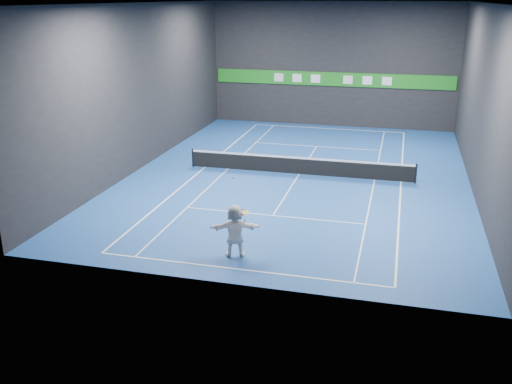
% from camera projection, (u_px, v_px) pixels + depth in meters
% --- Properties ---
extents(ground, '(26.00, 26.00, 0.00)m').
position_uv_depth(ground, '(299.00, 175.00, 31.43)').
color(ground, '#1A4590').
rests_on(ground, ground).
extents(ceiling, '(26.00, 26.00, 0.00)m').
position_uv_depth(ceiling, '(303.00, 3.00, 28.50)').
color(ceiling, black).
rests_on(ceiling, ground).
extents(wall_back, '(18.00, 0.10, 9.00)m').
position_uv_depth(wall_back, '(332.00, 65.00, 41.86)').
color(wall_back, black).
rests_on(wall_back, ground).
extents(wall_front, '(18.00, 0.10, 9.00)m').
position_uv_depth(wall_front, '(228.00, 157.00, 18.07)').
color(wall_front, black).
rests_on(wall_front, ground).
extents(wall_left, '(0.10, 26.00, 9.00)m').
position_uv_depth(wall_left, '(144.00, 86.00, 32.09)').
color(wall_left, black).
rests_on(wall_left, ground).
extents(wall_right, '(0.10, 26.00, 9.00)m').
position_uv_depth(wall_right, '(482.00, 100.00, 27.83)').
color(wall_right, black).
rests_on(wall_right, ground).
extents(baseline_near, '(10.98, 0.08, 0.01)m').
position_uv_depth(baseline_near, '(239.00, 269.00, 20.55)').
color(baseline_near, white).
rests_on(baseline_near, ground).
extents(baseline_far, '(10.98, 0.08, 0.01)m').
position_uv_depth(baseline_far, '(328.00, 128.00, 42.31)').
color(baseline_far, white).
rests_on(baseline_far, ground).
extents(sideline_doubles_left, '(0.08, 23.78, 0.01)m').
position_uv_depth(sideline_doubles_left, '(205.00, 167.00, 32.73)').
color(sideline_doubles_left, white).
rests_on(sideline_doubles_left, ground).
extents(sideline_doubles_right, '(0.08, 23.78, 0.01)m').
position_uv_depth(sideline_doubles_right, '(401.00, 182.00, 30.13)').
color(sideline_doubles_right, white).
rests_on(sideline_doubles_right, ground).
extents(sideline_singles_left, '(0.06, 23.78, 0.01)m').
position_uv_depth(sideline_singles_left, '(228.00, 169.00, 32.40)').
color(sideline_singles_left, white).
rests_on(sideline_singles_left, ground).
extents(sideline_singles_right, '(0.06, 23.78, 0.01)m').
position_uv_depth(sideline_singles_right, '(375.00, 180.00, 30.46)').
color(sideline_singles_right, white).
rests_on(sideline_singles_right, ground).
extents(service_line_near, '(8.23, 0.06, 0.01)m').
position_uv_depth(service_line_near, '(273.00, 215.00, 25.57)').
color(service_line_near, white).
rests_on(service_line_near, ground).
extents(service_line_far, '(8.23, 0.06, 0.01)m').
position_uv_depth(service_line_far, '(317.00, 146.00, 37.29)').
color(service_line_far, white).
rests_on(service_line_far, ground).
extents(center_service_line, '(0.06, 12.80, 0.01)m').
position_uv_depth(center_service_line, '(299.00, 174.00, 31.43)').
color(center_service_line, white).
rests_on(center_service_line, ground).
extents(player, '(1.99, 1.14, 2.04)m').
position_uv_depth(player, '(235.00, 231.00, 21.31)').
color(player, white).
rests_on(player, ground).
extents(tennis_ball, '(0.07, 0.07, 0.07)m').
position_uv_depth(tennis_ball, '(232.00, 178.00, 20.67)').
color(tennis_ball, yellow).
rests_on(tennis_ball, player).
extents(tennis_net, '(12.50, 0.10, 1.07)m').
position_uv_depth(tennis_net, '(299.00, 165.00, 31.26)').
color(tennis_net, black).
rests_on(tennis_net, ground).
extents(sponsor_banner, '(17.64, 0.11, 1.00)m').
position_uv_depth(sponsor_banner, '(332.00, 79.00, 42.13)').
color(sponsor_banner, '#1D861F').
rests_on(sponsor_banner, wall_back).
extents(tennis_racket, '(0.50, 0.39, 0.57)m').
position_uv_depth(tennis_racket, '(243.00, 213.00, 21.04)').
color(tennis_racket, red).
rests_on(tennis_racket, player).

